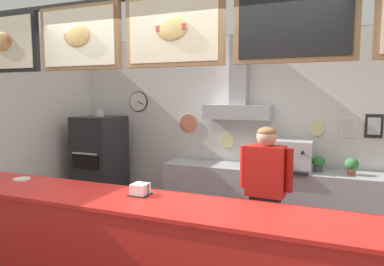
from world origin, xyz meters
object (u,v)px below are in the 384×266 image
shop_worker (265,194)px  potted_rosemary (258,159)px  napkin_holder (140,190)px  espresso_machine (291,156)px  condiment_plate (22,179)px  potted_thyme (319,163)px  pizza_oven (100,166)px  potted_oregano (352,165)px

shop_worker → potted_rosemary: size_ratio=7.42×
potted_rosemary → napkin_holder: 2.27m
espresso_machine → condiment_plate: bearing=-137.1°
potted_thyme → napkin_holder: (-1.30, -2.24, 0.08)m
shop_worker → condiment_plate: shop_worker is taller
espresso_machine → napkin_holder: espresso_machine is taller
potted_thyme → condiment_plate: 3.46m
potted_thyme → espresso_machine: bearing=-170.9°
condiment_plate → pizza_oven: bearing=105.2°
pizza_oven → napkin_holder: bearing=-46.4°
potted_rosemary → condiment_plate: 2.88m
espresso_machine → potted_oregano: size_ratio=2.57×
potted_oregano → potted_rosemary: 1.15m
espresso_machine → potted_thyme: bearing=9.1°
pizza_oven → potted_rosemary: (2.42, 0.22, 0.24)m
espresso_machine → potted_thyme: size_ratio=2.61×
pizza_oven → napkin_holder: pizza_oven is taller
condiment_plate → napkin_holder: size_ratio=0.99×
potted_thyme → napkin_holder: size_ratio=1.27×
shop_worker → potted_oregano: bearing=-126.2°
napkin_holder → shop_worker: bearing=53.7°
pizza_oven → condiment_plate: (0.53, -1.95, 0.28)m
potted_oregano → condiment_plate: bearing=-144.7°
pizza_oven → espresso_machine: 2.87m
shop_worker → potted_oregano: shop_worker is taller
espresso_machine → potted_oregano: espresso_machine is taller
potted_rosemary → napkin_holder: bearing=-103.6°
pizza_oven → potted_rosemary: 2.44m
potted_rosemary → potted_thyme: (0.77, 0.04, -0.00)m
pizza_oven → napkin_holder: size_ratio=10.23×
espresso_machine → potted_rosemary: espresso_machine is taller
potted_thyme → potted_oregano: bearing=-7.3°
condiment_plate → espresso_machine: bearing=42.9°
espresso_machine → napkin_holder: size_ratio=3.31×
potted_rosemary → potted_thyme: 0.77m
pizza_oven → potted_rosemary: pizza_oven is taller
condiment_plate → napkin_holder: 1.36m
pizza_oven → potted_oregano: size_ratio=7.95×
pizza_oven → potted_thyme: bearing=4.6°
shop_worker → condiment_plate: 2.46m
shop_worker → pizza_oven: bearing=-14.5°
potted_oregano → potted_rosemary: potted_rosemary is taller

